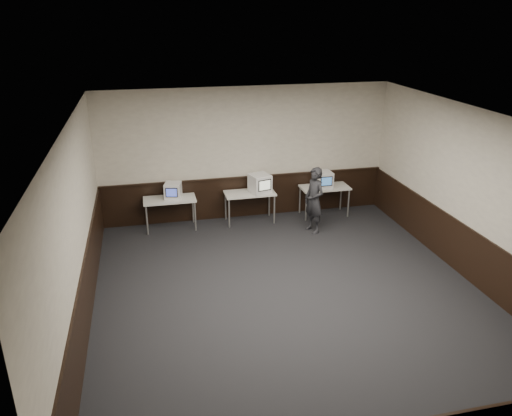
# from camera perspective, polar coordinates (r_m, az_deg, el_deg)

# --- Properties ---
(floor) EXTENTS (8.00, 8.00, 0.00)m
(floor) POSITION_cam_1_polar(r_m,az_deg,el_deg) (9.11, 4.16, -10.25)
(floor) COLOR black
(floor) RESTS_ON ground
(ceiling) EXTENTS (8.00, 8.00, 0.00)m
(ceiling) POSITION_cam_1_polar(r_m,az_deg,el_deg) (7.90, 4.79, 9.86)
(ceiling) COLOR white
(ceiling) RESTS_ON back_wall
(back_wall) EXTENTS (7.00, 0.00, 7.00)m
(back_wall) POSITION_cam_1_polar(r_m,az_deg,el_deg) (12.05, -1.15, 6.23)
(back_wall) COLOR #BEB6A7
(back_wall) RESTS_ON ground
(front_wall) EXTENTS (7.00, 0.00, 7.00)m
(front_wall) POSITION_cam_1_polar(r_m,az_deg,el_deg) (5.21, 18.05, -17.59)
(front_wall) COLOR #BEB6A7
(front_wall) RESTS_ON ground
(left_wall) EXTENTS (0.00, 8.00, 8.00)m
(left_wall) POSITION_cam_1_polar(r_m,az_deg,el_deg) (8.12, -19.92, -2.98)
(left_wall) COLOR #BEB6A7
(left_wall) RESTS_ON ground
(right_wall) EXTENTS (0.00, 8.00, 8.00)m
(right_wall) POSITION_cam_1_polar(r_m,az_deg,el_deg) (9.94, 24.12, 0.89)
(right_wall) COLOR #BEB6A7
(right_wall) RESTS_ON ground
(wainscot_back) EXTENTS (6.98, 0.04, 1.00)m
(wainscot_back) POSITION_cam_1_polar(r_m,az_deg,el_deg) (12.37, -1.09, 1.29)
(wainscot_back) COLOR black
(wainscot_back) RESTS_ON back_wall
(wainscot_left) EXTENTS (0.04, 7.98, 1.00)m
(wainscot_left) POSITION_cam_1_polar(r_m,az_deg,el_deg) (8.61, -18.85, -9.64)
(wainscot_left) COLOR black
(wainscot_left) RESTS_ON left_wall
(wainscot_right) EXTENTS (0.04, 7.98, 1.00)m
(wainscot_right) POSITION_cam_1_polar(r_m,az_deg,el_deg) (10.34, 23.11, -4.83)
(wainscot_right) COLOR black
(wainscot_right) RESTS_ON right_wall
(wainscot_rail) EXTENTS (6.98, 0.06, 0.04)m
(wainscot_rail) POSITION_cam_1_polar(r_m,az_deg,el_deg) (12.18, -1.09, 3.55)
(wainscot_rail) COLOR black
(wainscot_rail) RESTS_ON wainscot_back
(desk_left) EXTENTS (1.20, 0.60, 0.75)m
(desk_left) POSITION_cam_1_polar(r_m,az_deg,el_deg) (11.73, -9.84, 0.74)
(desk_left) COLOR silver
(desk_left) RESTS_ON ground
(desk_center) EXTENTS (1.20, 0.60, 0.75)m
(desk_center) POSITION_cam_1_polar(r_m,az_deg,el_deg) (11.95, -0.73, 1.48)
(desk_center) COLOR silver
(desk_center) RESTS_ON ground
(desk_right) EXTENTS (1.20, 0.60, 0.75)m
(desk_right) POSITION_cam_1_polar(r_m,az_deg,el_deg) (12.47, 7.85, 2.13)
(desk_right) COLOR silver
(desk_right) RESTS_ON ground
(emac_left) EXTENTS (0.45, 0.46, 0.37)m
(emac_left) POSITION_cam_1_polar(r_m,az_deg,el_deg) (11.67, -9.47, 1.98)
(emac_left) COLOR white
(emac_left) RESTS_ON desk_left
(emac_center) EXTENTS (0.55, 0.57, 0.44)m
(emac_center) POSITION_cam_1_polar(r_m,az_deg,el_deg) (11.88, 0.46, 2.84)
(emac_center) COLOR white
(emac_center) RESTS_ON desk_center
(emac_right) EXTENTS (0.40, 0.44, 0.40)m
(emac_right) POSITION_cam_1_polar(r_m,az_deg,el_deg) (12.33, 7.71, 3.25)
(emac_right) COLOR white
(emac_right) RESTS_ON desk_right
(person) EXTENTS (0.54, 0.66, 1.54)m
(person) POSITION_cam_1_polar(r_m,az_deg,el_deg) (11.45, 6.67, 0.89)
(person) COLOR #25252A
(person) RESTS_ON ground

